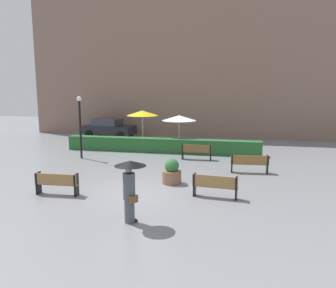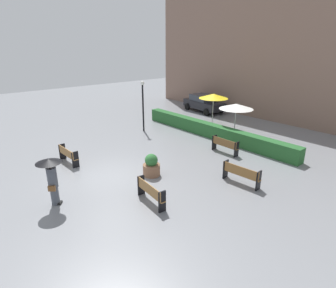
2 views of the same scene
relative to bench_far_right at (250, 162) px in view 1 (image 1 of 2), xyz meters
name	(u,v)px [view 1 (image 1 of 2)]	position (x,y,z in m)	size (l,w,h in m)	color
ground_plane	(134,192)	(-4.66, -4.16, -0.53)	(60.00, 60.00, 0.00)	gray
bench_far_right	(250,162)	(0.00, 0.00, 0.00)	(1.86, 0.51, 0.90)	olive
bench_back_row	(196,151)	(-2.95, 2.52, 0.00)	(1.76, 0.37, 0.89)	brown
bench_near_right	(215,185)	(-1.40, -4.17, 0.00)	(1.76, 0.49, 0.89)	#9E7242
bench_near_left	(57,182)	(-7.52, -5.11, -0.02)	(1.74, 0.43, 0.88)	#9E7242
pedestrian_with_umbrella	(130,183)	(-3.82, -7.16, 0.78)	(0.98, 0.98, 2.02)	#4C515B
planter_pot	(172,173)	(-3.40, -2.57, -0.05)	(0.84, 0.84, 1.12)	brown
lamp_post	(80,120)	(-9.70, 1.52, 1.73)	(0.28, 0.28, 3.66)	black
patio_umbrella_yellow	(142,113)	(-7.34, 6.49, 1.81)	(2.24, 2.24, 2.52)	silver
patio_umbrella_white	(179,118)	(-4.52, 5.55, 1.60)	(2.30, 2.30, 2.31)	silver
hedge_strip	(161,145)	(-5.46, 4.24, -0.07)	(12.63, 0.70, 0.92)	#28602D
building_facade	(191,66)	(-4.66, 11.84, 5.37)	(28.00, 1.20, 11.79)	#846656
parked_car	(109,128)	(-11.16, 9.62, 0.29)	(4.39, 2.40, 1.57)	black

